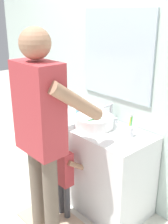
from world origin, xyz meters
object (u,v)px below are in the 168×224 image
(toothbrush_cup, at_px, (130,131))
(soap_bottle, at_px, (79,109))
(child_toddler, at_px, (64,172))
(adult_parent, at_px, (42,121))

(toothbrush_cup, bearing_deg, soap_bottle, 179.25)
(child_toddler, bearing_deg, adult_parent, -78.86)
(soap_bottle, relative_size, child_toddler, 0.20)
(soap_bottle, height_order, child_toddler, soap_bottle)
(soap_bottle, bearing_deg, toothbrush_cup, -0.75)
(toothbrush_cup, xyz_separation_m, adult_parent, (-0.32, -0.71, 0.18))
(toothbrush_cup, height_order, soap_bottle, toothbrush_cup)
(child_toddler, relative_size, adult_parent, 0.46)
(soap_bottle, height_order, adult_parent, adult_parent)
(toothbrush_cup, relative_size, soap_bottle, 1.25)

